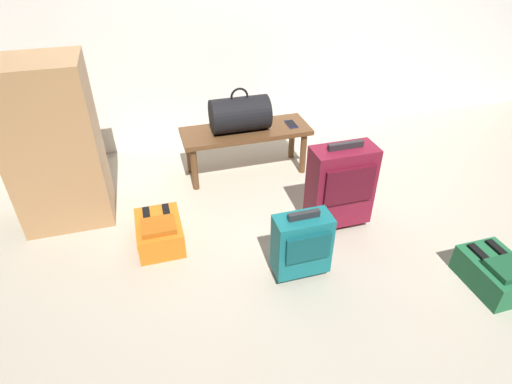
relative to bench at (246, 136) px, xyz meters
The scene contains 9 objects.
ground_plane 1.01m from the bench, 71.56° to the right, with size 6.60×6.60×0.00m, color #B2A893.
bench is the anchor object (origin of this frame).
duffel_bag_black 0.20m from the bench, behind, with size 0.44×0.26×0.34m.
cell_phone 0.37m from the bench, ahead, with size 0.07×0.14×0.01m.
suitcase_upright_burgundy 0.94m from the bench, 64.48° to the right, with size 0.41×0.22×0.63m.
suitcase_small_teal 1.22m from the bench, 90.21° to the right, with size 0.32×0.19×0.46m.
backpack_green 1.92m from the bench, 57.33° to the right, with size 0.28×0.38×0.21m.
backpack_orange 1.07m from the bench, 137.49° to the right, with size 0.28×0.38×0.21m.
side_cabinet 1.37m from the bench, behind, with size 0.56×0.44×1.10m.
Camera 1 is at (-1.05, -1.95, 1.81)m, focal length 29.25 mm.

